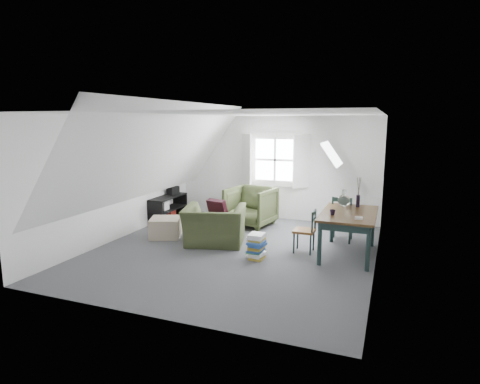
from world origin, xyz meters
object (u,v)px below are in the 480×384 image
at_px(armchair_near, 215,244).
at_px(ottoman, 166,227).
at_px(armchair_far, 251,226).
at_px(dining_table, 349,218).
at_px(media_shelf, 167,210).
at_px(dining_chair_far, 342,218).
at_px(magazine_stack, 257,246).
at_px(dining_chair_near, 306,230).

xyz_separation_m(armchair_near, ottoman, (-1.16, 0.08, 0.20)).
bearing_deg(armchair_far, dining_table, -19.79).
bearing_deg(media_shelf, dining_chair_far, -4.79).
bearing_deg(ottoman, armchair_near, -4.10).
relative_size(media_shelf, magazine_stack, 2.70).
relative_size(armchair_near, media_shelf, 0.97).
height_order(ottoman, media_shelf, media_shelf).
xyz_separation_m(dining_chair_far, magazine_stack, (-1.26, -1.58, -0.26)).
bearing_deg(media_shelf, dining_table, -15.31).
bearing_deg(armchair_far, dining_chair_near, -32.37).
xyz_separation_m(armchair_far, dining_table, (2.31, -1.31, 0.68)).
distance_m(media_shelf, magazine_stack, 3.33).
relative_size(ottoman, dining_chair_near, 0.76).
relative_size(armchair_far, media_shelf, 0.83).
relative_size(dining_table, media_shelf, 1.32).
distance_m(ottoman, dining_table, 3.69).
height_order(armchair_far, dining_chair_near, dining_chair_near).
xyz_separation_m(armchair_near, media_shelf, (-1.81, 1.24, 0.27)).
relative_size(dining_chair_far, magazine_stack, 2.10).
distance_m(ottoman, dining_chair_far, 3.60).
height_order(armchair_far, ottoman, armchair_far).
distance_m(ottoman, magazine_stack, 2.27).
relative_size(ottoman, dining_table, 0.38).
height_order(dining_chair_near, magazine_stack, dining_chair_near).
distance_m(armchair_near, dining_chair_far, 2.58).
height_order(dining_table, magazine_stack, dining_table).
height_order(armchair_near, magazine_stack, magazine_stack).
bearing_deg(armchair_far, armchair_near, -87.38).
bearing_deg(armchair_far, magazine_stack, -58.24).
height_order(ottoman, dining_chair_far, dining_chair_far).
height_order(armchair_near, dining_table, dining_table).
xyz_separation_m(media_shelf, magazine_stack, (2.84, -1.74, -0.05)).
bearing_deg(armchair_near, media_shelf, -48.97).
bearing_deg(dining_chair_near, armchair_far, -141.75).
distance_m(dining_table, magazine_stack, 1.72).
relative_size(dining_chair_far, dining_chair_near, 1.16).
distance_m(dining_chair_far, media_shelf, 4.11).
bearing_deg(magazine_stack, armchair_far, 112.04).
bearing_deg(magazine_stack, media_shelf, 148.49).
height_order(ottoman, dining_table, dining_table).
bearing_deg(magazine_stack, dining_chair_far, 51.48).
height_order(dining_chair_near, media_shelf, dining_chair_near).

